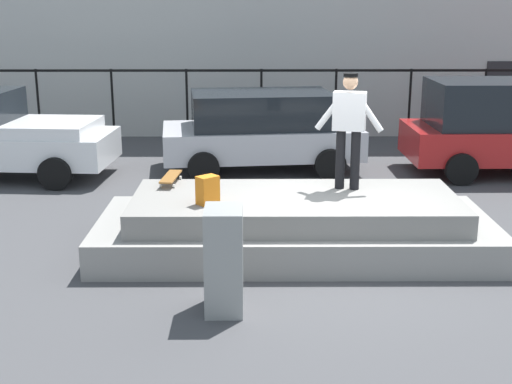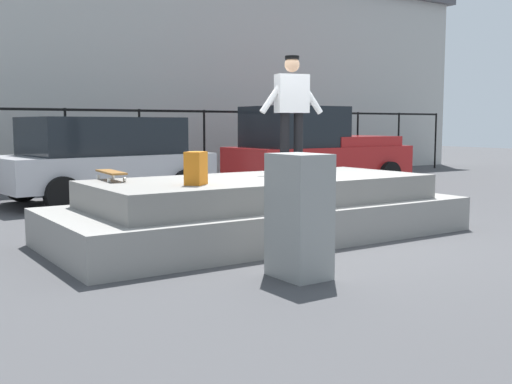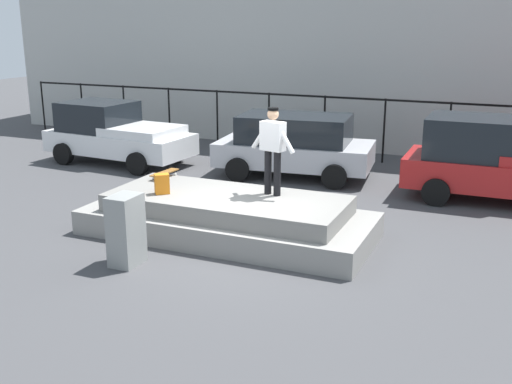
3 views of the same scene
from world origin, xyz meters
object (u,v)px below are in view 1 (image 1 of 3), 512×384
object	(u,v)px
backpack	(208,190)
car_silver_hatchback_mid	(261,129)
skateboard	(171,177)
utility_box	(224,260)
skateboarder	(349,122)
car_red_pickup_far	(507,129)

from	to	relation	value
backpack	car_silver_hatchback_mid	xyz separation A→B (m)	(0.81, 5.42, -0.13)
skateboard	utility_box	size ratio (longest dim) A/B	0.65
backpack	utility_box	size ratio (longest dim) A/B	0.32
skateboarder	car_red_pickup_far	bearing A→B (deg)	47.66
skateboarder	utility_box	size ratio (longest dim) A/B	1.37
car_silver_hatchback_mid	car_red_pickup_far	distance (m)	5.15
backpack	car_silver_hatchback_mid	distance (m)	5.48
skateboard	backpack	world-z (taller)	backpack
skateboard	car_red_pickup_far	size ratio (longest dim) A/B	0.18
skateboard	backpack	size ratio (longest dim) A/B	2.07
skateboarder	backpack	size ratio (longest dim) A/B	4.32
skateboard	car_silver_hatchback_mid	xyz separation A→B (m)	(1.45, 4.30, -0.03)
skateboard	utility_box	xyz separation A→B (m)	(0.92, -2.77, -0.30)
skateboarder	backpack	distance (m)	2.32
skateboard	backpack	distance (m)	1.29
car_silver_hatchback_mid	backpack	bearing A→B (deg)	-98.50
backpack	car_red_pickup_far	distance (m)	7.84
car_silver_hatchback_mid	utility_box	world-z (taller)	car_silver_hatchback_mid
utility_box	backpack	bearing A→B (deg)	99.46
skateboarder	car_red_pickup_far	size ratio (longest dim) A/B	0.38
skateboarder	car_silver_hatchback_mid	world-z (taller)	skateboarder
car_silver_hatchback_mid	skateboard	bearing A→B (deg)	-108.62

